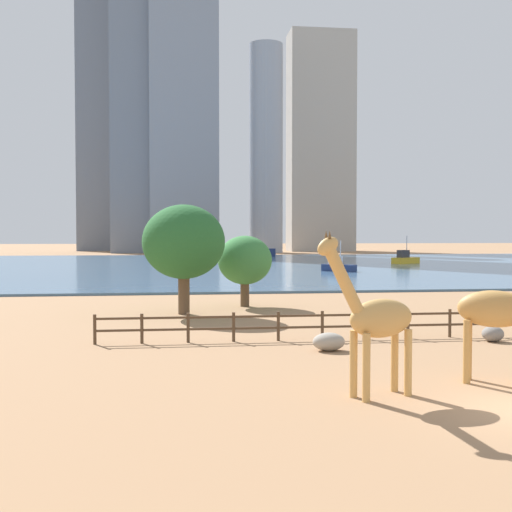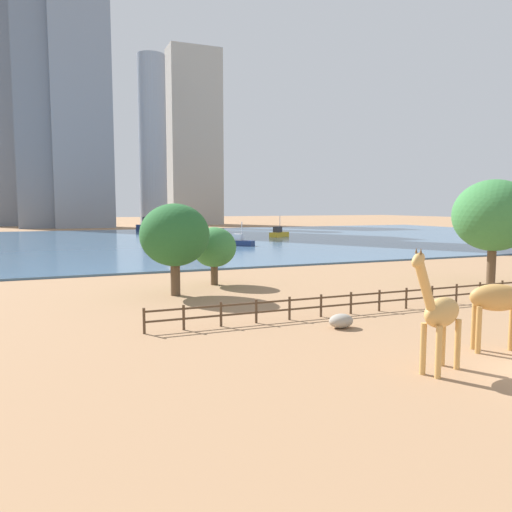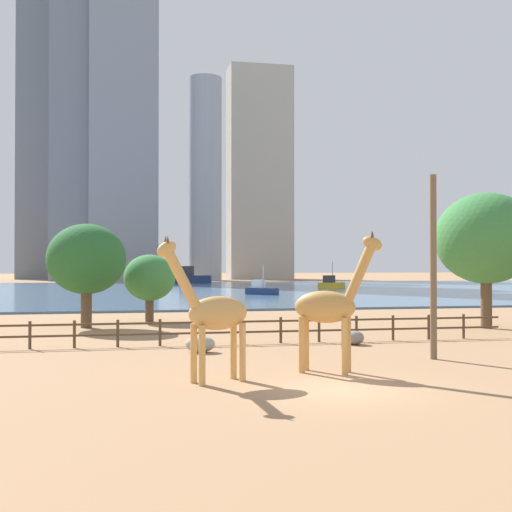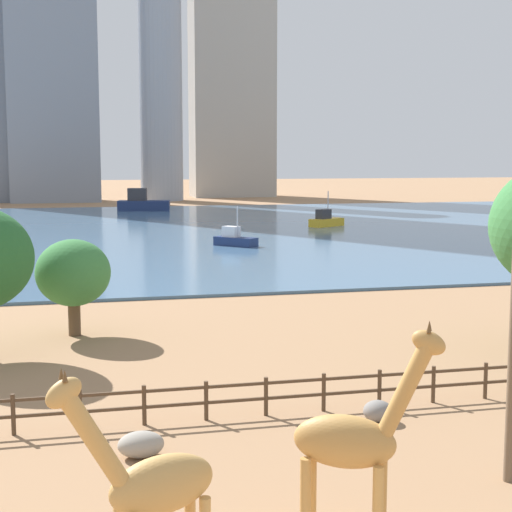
# 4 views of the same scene
# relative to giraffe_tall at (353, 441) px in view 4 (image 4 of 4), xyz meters

# --- Properties ---
(ground_plane) EXTENTS (400.00, 400.00, 0.00)m
(ground_plane) POSITION_rel_giraffe_tall_xyz_m (-0.72, 76.97, -2.41)
(ground_plane) COLOR #9E7551
(harbor_water) EXTENTS (180.00, 86.00, 0.20)m
(harbor_water) POSITION_rel_giraffe_tall_xyz_m (-0.72, 73.97, -2.31)
(harbor_water) COLOR #476B8C
(harbor_water) RESTS_ON ground
(giraffe_tall) EXTENTS (3.17, 2.16, 5.15)m
(giraffe_tall) POSITION_rel_giraffe_tall_xyz_m (0.00, 0.00, 0.00)
(giraffe_tall) COLOR #C18C47
(giraffe_tall) RESTS_ON ground
(giraffe_companion) EXTENTS (3.39, 1.76, 4.87)m
(giraffe_companion) POSITION_rel_giraffe_tall_xyz_m (-4.43, -1.14, -0.09)
(giraffe_companion) COLOR tan
(giraffe_companion) RESTS_ON ground
(boulder_near_fence) EXTENTS (0.95, 0.92, 0.69)m
(boulder_near_fence) POSITION_rel_giraffe_tall_xyz_m (3.68, 7.58, -2.06)
(boulder_near_fence) COLOR gray
(boulder_near_fence) RESTS_ON ground
(boulder_by_pole) EXTENTS (1.33, 0.99, 0.74)m
(boulder_by_pole) POSITION_rel_giraffe_tall_xyz_m (-4.05, 6.28, -2.04)
(boulder_by_pole) COLOR gray
(boulder_by_pole) RESTS_ON ground
(enclosure_fence) EXTENTS (26.12, 0.14, 1.30)m
(enclosure_fence) POSITION_rel_giraffe_tall_xyz_m (-1.15, 8.97, -1.65)
(enclosure_fence) COLOR #4C3826
(enclosure_fence) RESTS_ON ground
(tree_center_broad) EXTENTS (3.55, 3.55, 4.64)m
(tree_center_broad) POSITION_rel_giraffe_tall_xyz_m (-5.80, 22.45, 0.60)
(tree_center_broad) COLOR brown
(tree_center_broad) RESTS_ON ground
(boat_ferry) EXTENTS (3.91, 4.07, 3.74)m
(boat_ferry) POSITION_rel_giraffe_tall_xyz_m (9.02, 56.15, -1.58)
(boat_ferry) COLOR navy
(boat_ferry) RESTS_ON harbor_water
(boat_sailboat) EXTENTS (8.29, 4.23, 3.48)m
(boat_sailboat) POSITION_rel_giraffe_tall_xyz_m (4.89, 106.49, -1.03)
(boat_sailboat) COLOR navy
(boat_sailboat) RESTS_ON harbor_water
(boat_tug) EXTENTS (4.88, 3.92, 4.23)m
(boat_tug) POSITION_rel_giraffe_tall_xyz_m (23.89, 73.96, -1.50)
(boat_tug) COLOR gold
(boat_tug) RESTS_ON harbor_water
(skyline_tower_needle) EXTENTS (8.27, 8.27, 51.09)m
(skyline_tower_needle) POSITION_rel_giraffe_tall_xyz_m (11.53, 138.06, 23.14)
(skyline_tower_needle) COLOR #939EAD
(skyline_tower_needle) RESTS_ON ground
(skyline_block_central) EXTENTS (17.23, 9.60, 58.10)m
(skyline_block_central) POSITION_rel_giraffe_tall_xyz_m (27.93, 149.98, 26.64)
(skyline_block_central) COLOR #ADA89E
(skyline_block_central) RESTS_ON ground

